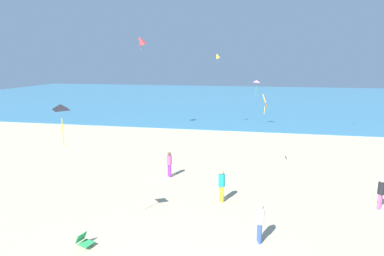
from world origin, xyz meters
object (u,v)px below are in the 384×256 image
(person_2, at_px, (260,220))
(kite_yellow, at_px, (217,56))
(person_0, at_px, (381,192))
(beach_chair_near_camera, at_px, (84,241))
(kite_pink, at_px, (257,82))
(person_1, at_px, (169,163))
(kite_black, at_px, (60,107))
(kite_orange, at_px, (265,101))
(kite_red, at_px, (141,41))
(person_3, at_px, (222,184))

(person_2, xyz_separation_m, kite_yellow, (-4.29, 21.32, 6.73))
(person_0, bearing_deg, person_2, -105.22)
(beach_chair_near_camera, relative_size, kite_pink, 0.42)
(beach_chair_near_camera, distance_m, person_1, 8.40)
(person_0, bearing_deg, kite_black, -115.70)
(kite_orange, bearing_deg, person_0, -34.23)
(person_1, distance_m, kite_red, 15.48)
(person_2, xyz_separation_m, kite_orange, (0.23, 8.07, 3.82))
(kite_red, bearing_deg, kite_yellow, 22.45)
(person_3, bearing_deg, person_2, -96.15)
(person_1, relative_size, kite_black, 1.02)
(person_1, distance_m, kite_yellow, 16.23)
(beach_chair_near_camera, xyz_separation_m, kite_yellow, (2.58, 22.95, 7.48))
(person_3, relative_size, kite_yellow, 1.74)
(kite_pink, bearing_deg, kite_red, -159.06)
(person_2, distance_m, kite_red, 23.12)
(person_1, height_order, person_2, person_2)
(kite_yellow, bearing_deg, kite_pink, 18.19)
(person_1, bearing_deg, beach_chair_near_camera, -145.39)
(kite_orange, xyz_separation_m, kite_red, (-11.63, 10.31, 4.34))
(kite_black, xyz_separation_m, kite_pink, (6.97, 24.55, -0.53))
(kite_red, bearing_deg, person_1, -63.53)
(person_0, bearing_deg, person_1, -152.60)
(person_2, height_order, kite_pink, kite_pink)
(kite_yellow, height_order, kite_red, kite_red)
(person_2, height_order, kite_yellow, kite_yellow)
(kite_yellow, bearing_deg, kite_orange, -71.17)
(person_2, bearing_deg, person_3, 104.18)
(person_2, relative_size, kite_orange, 1.37)
(kite_black, relative_size, kite_pink, 0.92)
(beach_chair_near_camera, height_order, kite_red, kite_red)
(person_1, relative_size, kite_pink, 0.94)
(kite_orange, bearing_deg, person_1, -166.01)
(kite_black, height_order, kite_pink, kite_black)
(beach_chair_near_camera, height_order, kite_black, kite_black)
(person_3, height_order, kite_pink, kite_pink)
(person_0, xyz_separation_m, kite_red, (-17.31, 14.18, 8.22))
(person_0, distance_m, person_2, 7.26)
(person_0, height_order, kite_pink, kite_pink)
(person_2, bearing_deg, kite_yellow, 87.37)
(kite_orange, bearing_deg, kite_red, 138.44)
(person_2, relative_size, person_3, 0.99)
(person_1, distance_m, person_3, 4.75)
(person_0, relative_size, kite_pink, 0.93)
(kite_yellow, height_order, kite_pink, kite_yellow)
(kite_pink, relative_size, kite_red, 1.19)
(kite_orange, bearing_deg, kite_pink, 91.92)
(person_3, relative_size, kite_pink, 1.00)
(person_1, bearing_deg, person_3, -86.39)
(person_1, distance_m, kite_pink, 17.37)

